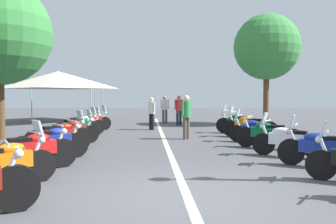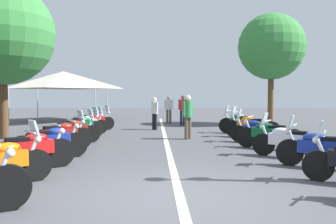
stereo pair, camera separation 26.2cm
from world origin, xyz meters
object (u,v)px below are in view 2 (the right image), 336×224
object	(u,v)px
bystander_2	(188,113)
bystander_0	(169,107)
motorcycle_right_row_3	(287,140)
event_tent	(63,80)
motorcycle_left_row_7	(85,124)
bystander_3	(155,111)
motorcycle_left_row_2	(29,150)
motorcycle_left_row_4	(60,135)
motorcycle_right_row_7	(241,123)
roadside_tree_0	(2,34)
motorcycle_left_row_5	(72,130)
roadside_tree_2	(271,47)
motorcycle_right_row_6	(251,126)
motorcycle_left_row_6	(80,126)
bystander_1	(183,108)
motorcycle_left_row_8	(93,121)
motorcycle_right_row_5	(258,130)
motorcycle_right_row_4	(269,134)
motorcycle_right_row_2	(321,148)
motorcycle_left_row_3	(50,142)

from	to	relation	value
bystander_2	bystander_0	bearing A→B (deg)	-39.47
motorcycle_right_row_3	event_tent	xyz separation A→B (m)	(13.51, 9.46, 2.19)
motorcycle_left_row_7	bystander_3	xyz separation A→B (m)	(1.87, -2.97, 0.46)
motorcycle_left_row_2	event_tent	xyz separation A→B (m)	(14.89, 3.07, 2.18)
motorcycle_left_row_4	event_tent	world-z (taller)	event_tent
motorcycle_right_row_7	roadside_tree_0	world-z (taller)	roadside_tree_0
motorcycle_left_row_2	roadside_tree_0	world-z (taller)	roadside_tree_0
motorcycle_left_row_5	roadside_tree_2	distance (m)	12.51
motorcycle_right_row_6	bystander_0	xyz separation A→B (m)	(7.34, 2.96, 0.47)
motorcycle_left_row_2	motorcycle_left_row_6	size ratio (longest dim) A/B	1.05
motorcycle_left_row_4	bystander_1	world-z (taller)	bystander_1
motorcycle_left_row_2	motorcycle_left_row_5	world-z (taller)	motorcycle_left_row_5
motorcycle_left_row_7	motorcycle_left_row_8	size ratio (longest dim) A/B	0.96
roadside_tree_2	motorcycle_right_row_5	bearing A→B (deg)	158.34
motorcycle_right_row_4	bystander_0	size ratio (longest dim) A/B	1.15
motorcycle_right_row_7	bystander_0	bearing A→B (deg)	-37.03
roadside_tree_2	bystander_3	bearing A→B (deg)	111.20
bystander_0	motorcycle_right_row_2	bearing A→B (deg)	6.45
motorcycle_left_row_7	motorcycle_right_row_5	world-z (taller)	motorcycle_left_row_7
bystander_0	bystander_1	xyz separation A→B (m)	(-1.57, -0.71, 0.02)
event_tent	motorcycle_left_row_4	bearing A→B (deg)	-165.98
motorcycle_left_row_6	motorcycle_left_row_7	xyz separation A→B (m)	(1.33, 0.05, -0.01)
motorcycle_left_row_4	motorcycle_right_row_3	bearing A→B (deg)	-46.21
motorcycle_right_row_7	bystander_1	size ratio (longest dim) A/B	1.15
motorcycle_right_row_4	motorcycle_right_row_5	xyz separation A→B (m)	(1.39, -0.05, -0.01)
motorcycle_right_row_5	bystander_1	world-z (taller)	bystander_1
event_tent	motorcycle_left_row_6	bearing A→B (deg)	-161.85
motorcycle_left_row_5	roadside_tree_2	bearing A→B (deg)	8.49
motorcycle_left_row_8	roadside_tree_0	bearing A→B (deg)	-165.87
motorcycle_left_row_3	motorcycle_right_row_4	bearing A→B (deg)	-18.84
motorcycle_left_row_2	motorcycle_right_row_7	xyz separation A→B (m)	(7.18, -6.59, 0.01)
motorcycle_left_row_3	bystander_0	distance (m)	12.26
motorcycle_left_row_3	motorcycle_right_row_2	bearing A→B (deg)	-44.21
motorcycle_left_row_8	motorcycle_right_row_5	xyz separation A→B (m)	(-4.49, -6.54, -0.01)
motorcycle_right_row_4	motorcycle_left_row_6	bearing A→B (deg)	6.83
motorcycle_left_row_3	motorcycle_left_row_8	size ratio (longest dim) A/B	0.91
motorcycle_left_row_5	roadside_tree_0	bearing A→B (deg)	122.83
motorcycle_right_row_3	event_tent	bearing A→B (deg)	-21.57
motorcycle_left_row_7	bystander_0	distance (m)	7.01
bystander_2	motorcycle_left_row_3	bearing A→B (deg)	92.82
motorcycle_left_row_3	motorcycle_right_row_3	bearing A→B (deg)	-32.14
motorcycle_left_row_5	bystander_1	world-z (taller)	bystander_1
motorcycle_right_row_5	roadside_tree_0	distance (m)	10.23
motorcycle_right_row_6	bystander_3	xyz separation A→B (m)	(3.35, 3.81, 0.44)
motorcycle_left_row_6	event_tent	distance (m)	9.75
motorcycle_left_row_8	bystander_0	world-z (taller)	bystander_0
motorcycle_left_row_7	motorcycle_left_row_5	bearing A→B (deg)	-116.99
bystander_2	event_tent	xyz separation A→B (m)	(9.52, 7.15, 1.67)
motorcycle_left_row_7	bystander_3	bearing A→B (deg)	2.59
motorcycle_right_row_5	roadside_tree_0	world-z (taller)	roadside_tree_0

